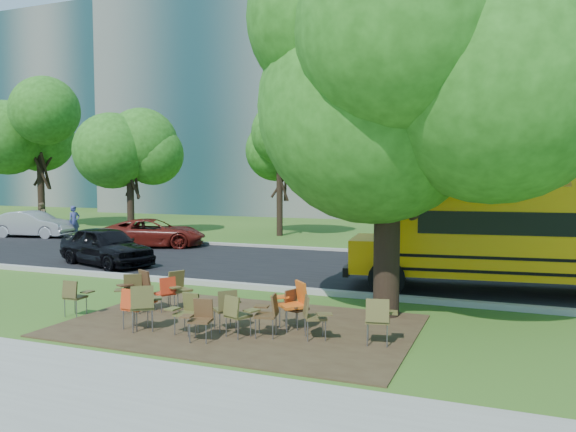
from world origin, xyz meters
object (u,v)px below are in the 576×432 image
at_px(chair_9, 139,287).
at_px(black_car, 106,246).
at_px(chair_12, 294,305).
at_px(chair_13, 379,316).
at_px(chair_15, 294,300).
at_px(chair_0, 75,294).
at_px(bg_car_silver, 33,224).
at_px(chair_2, 144,303).
at_px(pedestrian_a, 74,222).
at_px(chair_7, 313,313).
at_px(chair_5, 200,316).
at_px(chair_14, 131,289).
at_px(chair_3, 187,309).
at_px(chair_11, 227,306).
at_px(chair_8, 167,290).
at_px(pedestrian_b, 42,216).
at_px(chair_10, 178,286).
at_px(bg_car_red, 153,233).
at_px(main_tree, 389,78).
at_px(chair_4, 237,312).
at_px(chair_1, 135,305).
at_px(chair_6, 269,311).

xyz_separation_m(chair_9, black_car, (-5.14, 5.11, 0.09)).
relative_size(chair_12, chair_13, 0.88).
xyz_separation_m(chair_15, black_car, (-8.87, 5.13, 0.08)).
distance_m(chair_0, bg_car_silver, 17.88).
bearing_deg(chair_2, pedestrian_a, 99.62).
height_order(chair_7, chair_13, chair_13).
bearing_deg(chair_5, chair_15, -145.72).
height_order(chair_12, chair_14, chair_14).
height_order(chair_12, black_car, black_car).
relative_size(chair_3, chair_9, 0.84).
relative_size(chair_15, bg_car_silver, 0.24).
xyz_separation_m(chair_11, black_car, (-7.69, 5.72, 0.16)).
distance_m(chair_3, chair_14, 2.31).
distance_m(chair_8, pedestrian_b, 23.38).
distance_m(chair_14, black_car, 7.20).
relative_size(chair_9, chair_10, 1.08).
distance_m(chair_5, bg_car_silver, 20.99).
bearing_deg(pedestrian_b, chair_2, 17.53).
xyz_separation_m(black_car, bg_car_red, (-1.51, 4.81, -0.06)).
bearing_deg(chair_0, chair_7, 0.93).
height_order(chair_9, chair_12, chair_9).
relative_size(chair_13, pedestrian_b, 0.58).
height_order(main_tree, chair_11, main_tree).
bearing_deg(pedestrian_a, chair_15, -106.08).
height_order(chair_3, chair_12, chair_3).
bearing_deg(chair_8, chair_9, 152.29).
relative_size(chair_2, chair_10, 1.07).
bearing_deg(chair_4, chair_15, 71.13).
xyz_separation_m(chair_10, pedestrian_a, (-13.38, 11.25, 0.25)).
xyz_separation_m(main_tree, chair_5, (-2.78, -3.14, -4.64)).
relative_size(chair_0, chair_9, 0.84).
bearing_deg(pedestrian_a, bg_car_red, -87.96).
relative_size(chair_2, chair_13, 1.06).
height_order(chair_2, chair_9, chair_9).
distance_m(chair_3, bg_car_silver, 20.43).
height_order(chair_3, chair_15, chair_15).
height_order(chair_3, chair_11, chair_11).
bearing_deg(chair_0, chair_12, 8.79).
distance_m(chair_11, bg_car_silver, 20.66).
relative_size(chair_1, chair_2, 0.90).
relative_size(chair_9, chair_12, 1.22).
bearing_deg(chair_10, chair_12, 106.59).
height_order(main_tree, bg_car_silver, main_tree).
bearing_deg(bg_car_silver, chair_11, -133.81).
relative_size(chair_0, chair_3, 1.00).
xyz_separation_m(chair_6, bg_car_silver, (-18.03, 11.67, 0.15)).
xyz_separation_m(chair_3, bg_car_red, (-8.58, 11.01, 0.12)).
height_order(chair_5, black_car, black_car).
bearing_deg(chair_13, chair_7, 173.66).
xyz_separation_m(main_tree, bg_car_silver, (-19.74, 9.22, -4.46)).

